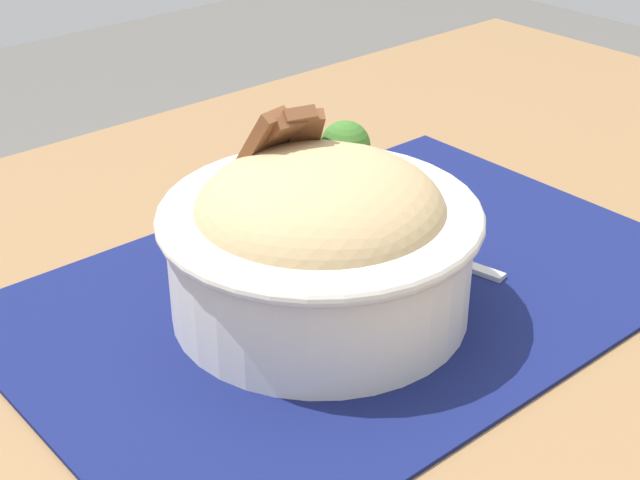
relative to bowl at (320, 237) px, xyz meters
name	(u,v)px	position (x,y,z in m)	size (l,w,h in m)	color
table	(409,380)	(0.07, -0.02, -0.13)	(1.09, 0.77, 0.74)	olive
placemat	(354,289)	(0.03, 0.00, -0.05)	(0.45, 0.30, 0.00)	#11194C
bowl	(320,237)	(0.00, 0.00, 0.00)	(0.20, 0.20, 0.13)	silver
fork	(411,246)	(0.10, 0.02, -0.05)	(0.04, 0.14, 0.00)	#BCBCBC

